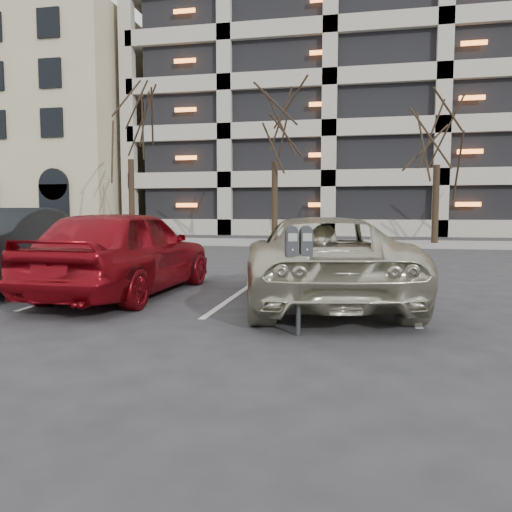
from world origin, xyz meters
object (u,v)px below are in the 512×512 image
tree_a (130,108)px  car_dark (21,247)px  parking_meter (299,254)px  tree_b (275,110)px  tree_c (438,115)px  car_red (125,252)px  suv_silver (319,259)px

tree_a → car_dark: size_ratio=1.92×
parking_meter → tree_b: bearing=79.8°
car_dark → tree_a: bearing=-82.5°
tree_b → car_dark: tree_b is taller
parking_meter → car_dark: 6.54m
tree_c → car_red: (-7.28, -14.65, -4.79)m
tree_b → tree_c: 7.02m
tree_b → car_red: tree_b is taller
parking_meter → tree_c: bearing=56.5°
tree_a → tree_b: size_ratio=1.06×
suv_silver → car_dark: size_ratio=1.14×
car_dark → tree_b: bearing=-110.7°
parking_meter → car_red: car_red is taller
tree_a → tree_b: 7.01m
tree_b → tree_c: (7.00, 0.00, -0.47)m
tree_c → car_red: size_ratio=1.72×
tree_a → suv_silver: (10.05, -14.62, -5.70)m
tree_a → car_red: bearing=-65.3°
car_dark → parking_meter: bearing=143.5°
parking_meter → car_red: bearing=124.9°
car_red → tree_a: bearing=-63.6°
suv_silver → car_dark: car_dark is taller
tree_c → car_dark: 17.70m
tree_a → parking_meter: 20.37m
tree_c → suv_silver: 15.91m
car_red → car_dark: same height
tree_b → tree_c: bearing=0.0°
tree_b → parking_meter: 17.90m
parking_meter → suv_silver: (0.08, 2.29, -0.28)m
tree_c → car_red: 17.04m
suv_silver → car_red: bearing=-11.0°
car_red → suv_silver: bearing=-177.8°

